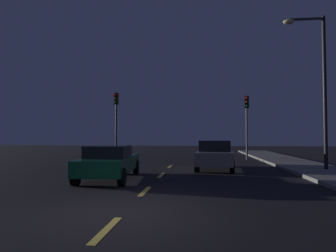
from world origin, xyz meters
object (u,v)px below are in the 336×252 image
object	(u,v)px
traffic_signal_left	(116,113)
traffic_signal_right	(247,115)
street_lamp_right	(318,78)
car_adjacent_lane	(110,161)
car_stopped_ahead	(215,155)

from	to	relation	value
traffic_signal_left	traffic_signal_right	size ratio (longest dim) A/B	1.08
traffic_signal_right	street_lamp_right	bearing A→B (deg)	-72.49
traffic_signal_left	traffic_signal_right	bearing A→B (deg)	-0.00
car_adjacent_lane	street_lamp_right	bearing A→B (deg)	19.48
car_adjacent_lane	traffic_signal_right	bearing A→B (deg)	56.22
street_lamp_right	traffic_signal_left	bearing A→B (deg)	149.32
traffic_signal_right	car_stopped_ahead	xyz separation A→B (m)	(-2.68, -6.64, -2.57)
car_stopped_ahead	street_lamp_right	xyz separation A→B (m)	(4.99, -0.67, 3.81)
car_stopped_ahead	street_lamp_right	distance (m)	6.31
car_adjacent_lane	street_lamp_right	distance (m)	10.72
traffic_signal_right	car_adjacent_lane	size ratio (longest dim) A/B	1.03
traffic_signal_left	car_stopped_ahead	size ratio (longest dim) A/B	1.19
car_adjacent_lane	street_lamp_right	size ratio (longest dim) A/B	0.61
traffic_signal_left	street_lamp_right	world-z (taller)	street_lamp_right
street_lamp_right	traffic_signal_right	bearing A→B (deg)	107.51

